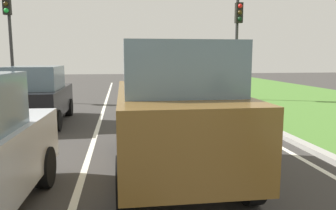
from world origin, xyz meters
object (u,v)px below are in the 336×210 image
Objects in this scene: traffic_light_near_right at (238,31)px; traffic_light_overhead_left at (9,26)px; car_hatchback_far at (37,95)px; car_suv_ahead at (173,107)px.

traffic_light_near_right is 0.95× the size of traffic_light_overhead_left.
car_suv_ahead is at bearing -54.77° from car_hatchback_far.
car_suv_ahead is 1.21× the size of car_hatchback_far.
traffic_light_near_right is at bearing 27.76° from car_hatchback_far.
car_suv_ahead is at bearing -116.24° from traffic_light_near_right.
traffic_light_overhead_left is at bearing 112.74° from car_hatchback_far.
car_suv_ahead is 0.88× the size of traffic_light_overhead_left.
car_suv_ahead is 5.92m from car_hatchback_far.
car_hatchback_far is 0.76× the size of traffic_light_near_right.
traffic_light_near_right reaches higher than car_suv_ahead.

